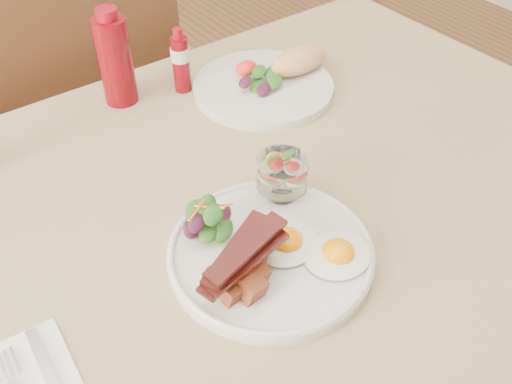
% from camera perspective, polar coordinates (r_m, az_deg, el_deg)
% --- Properties ---
extents(table, '(1.33, 0.88, 0.75)m').
position_cam_1_polar(table, '(0.93, -1.26, -4.50)').
color(table, '#4F2A19').
rests_on(table, ground).
extents(chair_far, '(0.42, 0.42, 0.93)m').
position_cam_1_polar(chair_far, '(1.49, -16.41, 7.02)').
color(chair_far, '#4F2A19').
rests_on(chair_far, ground).
extents(main_plate, '(0.28, 0.28, 0.02)m').
position_cam_1_polar(main_plate, '(0.78, 1.47, -6.16)').
color(main_plate, silver).
rests_on(main_plate, table).
extents(fried_eggs, '(0.16, 0.17, 0.03)m').
position_cam_1_polar(fried_eggs, '(0.77, 5.63, -5.55)').
color(fried_eggs, white).
rests_on(fried_eggs, main_plate).
extents(bacon_potato_pile, '(0.14, 0.09, 0.06)m').
position_cam_1_polar(bacon_potato_pile, '(0.71, -1.40, -7.46)').
color(bacon_potato_pile, brown).
rests_on(bacon_potato_pile, main_plate).
extents(side_salad, '(0.08, 0.07, 0.04)m').
position_cam_1_polar(side_salad, '(0.78, -4.72, -2.88)').
color(side_salad, '#1F4913').
rests_on(side_salad, main_plate).
extents(fruit_cup, '(0.08, 0.08, 0.08)m').
position_cam_1_polar(fruit_cup, '(0.82, 2.65, 1.90)').
color(fruit_cup, white).
rests_on(fruit_cup, main_plate).
extents(second_plate, '(0.29, 0.27, 0.07)m').
position_cam_1_polar(second_plate, '(1.11, 1.60, 11.18)').
color(second_plate, silver).
rests_on(second_plate, table).
extents(ketchup_bottle, '(0.06, 0.06, 0.18)m').
position_cam_1_polar(ketchup_bottle, '(1.07, -13.91, 12.73)').
color(ketchup_bottle, '#61050B').
rests_on(ketchup_bottle, table).
extents(hot_sauce_bottle, '(0.04, 0.04, 0.13)m').
position_cam_1_polar(hot_sauce_bottle, '(1.09, -7.54, 12.85)').
color(hot_sauce_bottle, '#61050B').
rests_on(hot_sauce_bottle, table).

